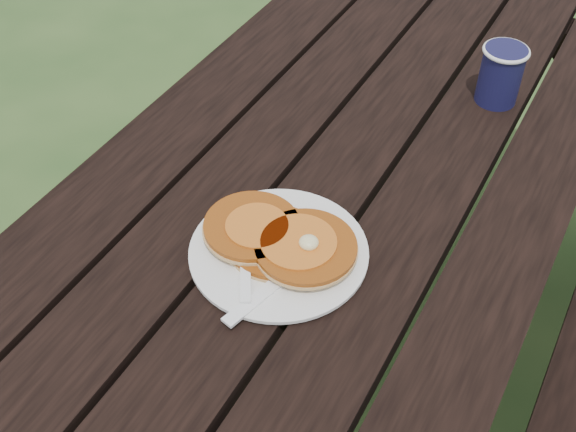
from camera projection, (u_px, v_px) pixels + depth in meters
The scene contains 7 objects.
ground at pixel (345, 367), 1.83m from camera, with size 60.00×60.00×0.00m, color #29481E.
picnic_table at pixel (354, 272), 1.57m from camera, with size 1.36×1.80×0.75m.
plate at pixel (279, 252), 1.08m from camera, with size 0.26×0.26×0.01m, color white.
pancake_stack at pixel (280, 239), 1.08m from camera, with size 0.24×0.15×0.04m.
knife at pixel (272, 287), 1.03m from camera, with size 0.02×0.18×0.01m, color white.
fork at pixel (245, 273), 1.04m from camera, with size 0.03×0.16×0.01m, color white, non-canonical shape.
coffee_cup at pixel (501, 72), 1.33m from camera, with size 0.09×0.09×0.11m.
Camera 1 is at (0.37, -0.97, 1.55)m, focal length 45.00 mm.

